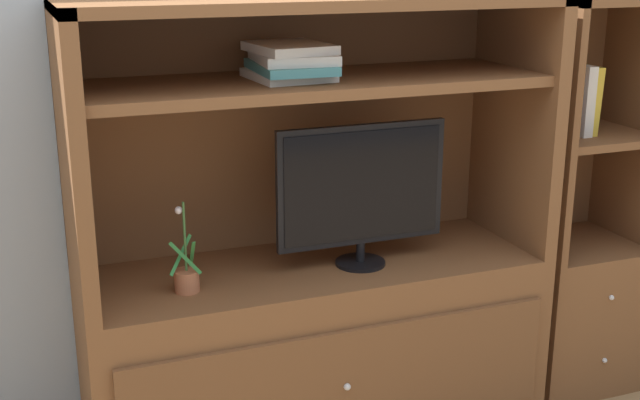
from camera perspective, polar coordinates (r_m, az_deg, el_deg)
name	(u,v)px	position (r m, az deg, el deg)	size (l,w,h in m)	color
painted_rear_wall	(281,41)	(3.12, -2.68, 10.69)	(6.00, 0.10, 2.80)	#9EA8B2
media_console	(314,303)	(3.04, -0.38, -7.00)	(1.64, 0.59, 1.58)	brown
tv_monitor	(362,189)	(2.89, 2.84, 0.72)	(0.61, 0.18, 0.50)	black
potted_plant	(187,277)	(2.77, -9.03, -5.18)	(0.11, 0.12, 0.30)	#B26642
magazine_stack	(291,61)	(2.78, -2.01, 9.37)	(0.28, 0.34, 0.12)	silver
bookshelf_tall	(574,260)	(3.57, 16.84, -3.89)	(0.49, 0.47, 1.56)	brown
upright_book_row	(570,101)	(3.34, 16.61, 6.43)	(0.18, 0.17, 0.27)	#A56638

